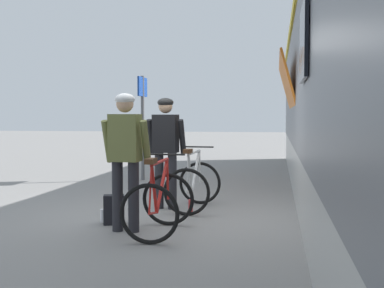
{
  "coord_description": "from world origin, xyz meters",
  "views": [
    {
      "loc": [
        1.36,
        -6.93,
        1.47
      ],
      "look_at": [
        0.09,
        0.55,
        1.05
      ],
      "focal_mm": 46.66,
      "sensor_mm": 36.0,
      "label": 1
    }
  ],
  "objects_px": {
    "cyclist_far_in_olive": "(125,149)",
    "water_bottle_by_the_backpack": "(103,216)",
    "bicycle_near_white": "(194,184)",
    "platform_sign_post": "(143,110)",
    "cyclist_near_in_dark": "(166,143)",
    "bicycle_far_red": "(159,202)",
    "water_bottle_near_the_bikes": "(191,207)",
    "backpack_on_platform": "(114,210)"
  },
  "relations": [
    {
      "from": "cyclist_far_in_olive",
      "to": "water_bottle_by_the_backpack",
      "type": "height_order",
      "value": "cyclist_far_in_olive"
    },
    {
      "from": "bicycle_near_white",
      "to": "water_bottle_by_the_backpack",
      "type": "height_order",
      "value": "bicycle_near_white"
    },
    {
      "from": "cyclist_far_in_olive",
      "to": "platform_sign_post",
      "type": "xyz_separation_m",
      "value": [
        -1.16,
        5.07,
        0.57
      ]
    },
    {
      "from": "water_bottle_by_the_backpack",
      "to": "platform_sign_post",
      "type": "distance_m",
      "value": 4.89
    },
    {
      "from": "cyclist_near_in_dark",
      "to": "bicycle_far_red",
      "type": "relative_size",
      "value": 1.64
    },
    {
      "from": "bicycle_near_white",
      "to": "water_bottle_by_the_backpack",
      "type": "distance_m",
      "value": 1.61
    },
    {
      "from": "bicycle_far_red",
      "to": "water_bottle_by_the_backpack",
      "type": "relative_size",
      "value": 5.86
    },
    {
      "from": "water_bottle_near_the_bikes",
      "to": "water_bottle_by_the_backpack",
      "type": "relative_size",
      "value": 1.19
    },
    {
      "from": "water_bottle_near_the_bikes",
      "to": "water_bottle_by_the_backpack",
      "type": "height_order",
      "value": "water_bottle_near_the_bikes"
    },
    {
      "from": "bicycle_near_white",
      "to": "backpack_on_platform",
      "type": "xyz_separation_m",
      "value": [
        -0.9,
        -1.23,
        -0.2
      ]
    },
    {
      "from": "cyclist_far_in_olive",
      "to": "bicycle_near_white",
      "type": "bearing_deg",
      "value": 69.32
    },
    {
      "from": "cyclist_near_in_dark",
      "to": "backpack_on_platform",
      "type": "bearing_deg",
      "value": -109.89
    },
    {
      "from": "cyclist_near_in_dark",
      "to": "bicycle_near_white",
      "type": "distance_m",
      "value": 0.79
    },
    {
      "from": "cyclist_near_in_dark",
      "to": "water_bottle_by_the_backpack",
      "type": "relative_size",
      "value": 9.6
    },
    {
      "from": "backpack_on_platform",
      "to": "platform_sign_post",
      "type": "distance_m",
      "value": 4.97
    },
    {
      "from": "cyclist_near_in_dark",
      "to": "bicycle_near_white",
      "type": "bearing_deg",
      "value": -0.76
    },
    {
      "from": "cyclist_far_in_olive",
      "to": "backpack_on_platform",
      "type": "xyz_separation_m",
      "value": [
        -0.29,
        0.39,
        -0.85
      ]
    },
    {
      "from": "bicycle_near_white",
      "to": "bicycle_far_red",
      "type": "height_order",
      "value": "same"
    },
    {
      "from": "water_bottle_near_the_bikes",
      "to": "backpack_on_platform",
      "type": "bearing_deg",
      "value": -136.17
    },
    {
      "from": "bicycle_far_red",
      "to": "platform_sign_post",
      "type": "xyz_separation_m",
      "value": [
        -1.62,
        5.15,
        1.22
      ]
    },
    {
      "from": "cyclist_far_in_olive",
      "to": "bicycle_near_white",
      "type": "xyz_separation_m",
      "value": [
        0.61,
        1.61,
        -0.65
      ]
    },
    {
      "from": "bicycle_far_red",
      "to": "backpack_on_platform",
      "type": "bearing_deg",
      "value": 147.89
    },
    {
      "from": "bicycle_far_red",
      "to": "platform_sign_post",
      "type": "bearing_deg",
      "value": 107.47
    },
    {
      "from": "water_bottle_near_the_bikes",
      "to": "platform_sign_post",
      "type": "bearing_deg",
      "value": 115.11
    },
    {
      "from": "bicycle_far_red",
      "to": "platform_sign_post",
      "type": "relative_size",
      "value": 0.45
    },
    {
      "from": "bicycle_near_white",
      "to": "water_bottle_near_the_bikes",
      "type": "distance_m",
      "value": 0.46
    },
    {
      "from": "water_bottle_near_the_bikes",
      "to": "water_bottle_by_the_backpack",
      "type": "bearing_deg",
      "value": -144.62
    },
    {
      "from": "backpack_on_platform",
      "to": "water_bottle_by_the_backpack",
      "type": "bearing_deg",
      "value": 138.54
    },
    {
      "from": "water_bottle_near_the_bikes",
      "to": "platform_sign_post",
      "type": "distance_m",
      "value": 4.47
    },
    {
      "from": "bicycle_far_red",
      "to": "water_bottle_near_the_bikes",
      "type": "height_order",
      "value": "bicycle_far_red"
    },
    {
      "from": "cyclist_near_in_dark",
      "to": "bicycle_far_red",
      "type": "distance_m",
      "value": 1.85
    },
    {
      "from": "bicycle_far_red",
      "to": "water_bottle_near_the_bikes",
      "type": "distance_m",
      "value": 1.38
    },
    {
      "from": "cyclist_far_in_olive",
      "to": "bicycle_far_red",
      "type": "bearing_deg",
      "value": -10.1
    },
    {
      "from": "bicycle_near_white",
      "to": "bicycle_far_red",
      "type": "bearing_deg",
      "value": -95.01
    },
    {
      "from": "cyclist_near_in_dark",
      "to": "bicycle_near_white",
      "type": "xyz_separation_m",
      "value": [
        0.45,
        -0.01,
        -0.65
      ]
    },
    {
      "from": "cyclist_near_in_dark",
      "to": "water_bottle_near_the_bikes",
      "type": "bearing_deg",
      "value": -37.82
    },
    {
      "from": "cyclist_far_in_olive",
      "to": "water_bottle_near_the_bikes",
      "type": "distance_m",
      "value": 1.69
    },
    {
      "from": "water_bottle_by_the_backpack",
      "to": "platform_sign_post",
      "type": "relative_size",
      "value": 0.08
    },
    {
      "from": "platform_sign_post",
      "to": "cyclist_near_in_dark",
      "type": "bearing_deg",
      "value": -69.04
    },
    {
      "from": "bicycle_far_red",
      "to": "backpack_on_platform",
      "type": "relative_size",
      "value": 2.69
    },
    {
      "from": "bicycle_near_white",
      "to": "water_bottle_near_the_bikes",
      "type": "height_order",
      "value": "bicycle_near_white"
    },
    {
      "from": "water_bottle_by_the_backpack",
      "to": "cyclist_near_in_dark",
      "type": "bearing_deg",
      "value": 60.75
    }
  ]
}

